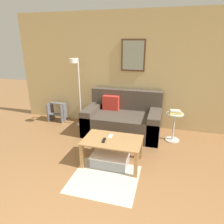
{
  "coord_description": "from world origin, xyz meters",
  "views": [
    {
      "loc": [
        0.78,
        -0.79,
        1.93
      ],
      "look_at": [
        -0.03,
        2.12,
        0.85
      ],
      "focal_mm": 32.0,
      "sensor_mm": 36.0,
      "label": 1
    }
  ],
  "objects_px": {
    "floor_lamp": "(77,82)",
    "side_table": "(174,124)",
    "remote_control": "(104,140)",
    "book_stack": "(175,112)",
    "storage_bin": "(110,159)",
    "coffee_table": "(112,144)",
    "couch": "(123,119)",
    "step_stool": "(57,112)",
    "cell_phone": "(110,136)"
  },
  "relations": [
    {
      "from": "step_stool",
      "to": "cell_phone",
      "type": "bearing_deg",
      "value": -36.91
    },
    {
      "from": "floor_lamp",
      "to": "side_table",
      "type": "distance_m",
      "value": 2.25
    },
    {
      "from": "coffee_table",
      "to": "cell_phone",
      "type": "distance_m",
      "value": 0.15
    },
    {
      "from": "cell_phone",
      "to": "step_stool",
      "type": "bearing_deg",
      "value": 142.15
    },
    {
      "from": "side_table",
      "to": "book_stack",
      "type": "height_order",
      "value": "book_stack"
    },
    {
      "from": "remote_control",
      "to": "step_stool",
      "type": "xyz_separation_m",
      "value": [
        -1.74,
        1.52,
        -0.2
      ]
    },
    {
      "from": "coffee_table",
      "to": "side_table",
      "type": "height_order",
      "value": "side_table"
    },
    {
      "from": "cell_phone",
      "to": "couch",
      "type": "bearing_deg",
      "value": 91.01
    },
    {
      "from": "floor_lamp",
      "to": "book_stack",
      "type": "bearing_deg",
      "value": -3.34
    },
    {
      "from": "book_stack",
      "to": "step_stool",
      "type": "bearing_deg",
      "value": 173.24
    },
    {
      "from": "side_table",
      "to": "remote_control",
      "type": "distance_m",
      "value": 1.62
    },
    {
      "from": "coffee_table",
      "to": "floor_lamp",
      "type": "xyz_separation_m",
      "value": [
        -1.16,
        1.24,
        0.72
      ]
    },
    {
      "from": "floor_lamp",
      "to": "step_stool",
      "type": "distance_m",
      "value": 1.1
    },
    {
      "from": "floor_lamp",
      "to": "side_table",
      "type": "xyz_separation_m",
      "value": [
        2.13,
        -0.11,
        -0.73
      ]
    },
    {
      "from": "coffee_table",
      "to": "storage_bin",
      "type": "xyz_separation_m",
      "value": [
        -0.03,
        -0.04,
        -0.26
      ]
    },
    {
      "from": "remote_control",
      "to": "cell_phone",
      "type": "bearing_deg",
      "value": 66.24
    },
    {
      "from": "floor_lamp",
      "to": "cell_phone",
      "type": "relative_size",
      "value": 11.33
    },
    {
      "from": "floor_lamp",
      "to": "remote_control",
      "type": "xyz_separation_m",
      "value": [
        1.05,
        -1.31,
        -0.63
      ]
    },
    {
      "from": "side_table",
      "to": "book_stack",
      "type": "relative_size",
      "value": 2.44
    },
    {
      "from": "coffee_table",
      "to": "step_stool",
      "type": "height_order",
      "value": "step_stool"
    },
    {
      "from": "book_stack",
      "to": "remote_control",
      "type": "xyz_separation_m",
      "value": [
        -1.08,
        -1.19,
        -0.17
      ]
    },
    {
      "from": "side_table",
      "to": "cell_phone",
      "type": "bearing_deg",
      "value": -135.3
    },
    {
      "from": "storage_bin",
      "to": "side_table",
      "type": "relative_size",
      "value": 1.01
    },
    {
      "from": "floor_lamp",
      "to": "cell_phone",
      "type": "bearing_deg",
      "value": -45.9
    },
    {
      "from": "remote_control",
      "to": "cell_phone",
      "type": "height_order",
      "value": "remote_control"
    },
    {
      "from": "side_table",
      "to": "remote_control",
      "type": "xyz_separation_m",
      "value": [
        -1.08,
        -1.2,
        0.1
      ]
    },
    {
      "from": "cell_phone",
      "to": "storage_bin",
      "type": "bearing_deg",
      "value": -77.03
    },
    {
      "from": "couch",
      "to": "cell_phone",
      "type": "height_order",
      "value": "couch"
    },
    {
      "from": "remote_control",
      "to": "storage_bin",
      "type": "bearing_deg",
      "value": 13.36
    },
    {
      "from": "couch",
      "to": "step_stool",
      "type": "distance_m",
      "value": 1.77
    },
    {
      "from": "coffee_table",
      "to": "storage_bin",
      "type": "distance_m",
      "value": 0.26
    },
    {
      "from": "side_table",
      "to": "step_stool",
      "type": "xyz_separation_m",
      "value": [
        -2.82,
        0.32,
        -0.11
      ]
    },
    {
      "from": "floor_lamp",
      "to": "remote_control",
      "type": "bearing_deg",
      "value": -51.49
    },
    {
      "from": "couch",
      "to": "book_stack",
      "type": "height_order",
      "value": "couch"
    },
    {
      "from": "couch",
      "to": "remote_control",
      "type": "bearing_deg",
      "value": -90.65
    },
    {
      "from": "book_stack",
      "to": "remote_control",
      "type": "distance_m",
      "value": 1.62
    },
    {
      "from": "remote_control",
      "to": "cell_phone",
      "type": "xyz_separation_m",
      "value": [
        0.05,
        0.18,
        -0.01
      ]
    },
    {
      "from": "couch",
      "to": "floor_lamp",
      "type": "distance_m",
      "value": 1.31
    },
    {
      "from": "coffee_table",
      "to": "book_stack",
      "type": "xyz_separation_m",
      "value": [
        0.97,
        1.11,
        0.26
      ]
    },
    {
      "from": "couch",
      "to": "side_table",
      "type": "xyz_separation_m",
      "value": [
        1.07,
        -0.1,
        0.05
      ]
    },
    {
      "from": "coffee_table",
      "to": "remote_control",
      "type": "distance_m",
      "value": 0.17
    },
    {
      "from": "coffee_table",
      "to": "side_table",
      "type": "distance_m",
      "value": 1.48
    },
    {
      "from": "coffee_table",
      "to": "remote_control",
      "type": "xyz_separation_m",
      "value": [
        -0.11,
        -0.08,
        0.09
      ]
    },
    {
      "from": "floor_lamp",
      "to": "step_stool",
      "type": "xyz_separation_m",
      "value": [
        -0.69,
        0.21,
        -0.83
      ]
    },
    {
      "from": "coffee_table",
      "to": "remote_control",
      "type": "bearing_deg",
      "value": -145.44
    },
    {
      "from": "storage_bin",
      "to": "cell_phone",
      "type": "bearing_deg",
      "value": 103.92
    },
    {
      "from": "couch",
      "to": "storage_bin",
      "type": "bearing_deg",
      "value": -86.63
    },
    {
      "from": "cell_phone",
      "to": "step_stool",
      "type": "relative_size",
      "value": 0.31
    },
    {
      "from": "couch",
      "to": "step_stool",
      "type": "bearing_deg",
      "value": 172.68
    },
    {
      "from": "floor_lamp",
      "to": "coffee_table",
      "type": "bearing_deg",
      "value": -46.8
    }
  ]
}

